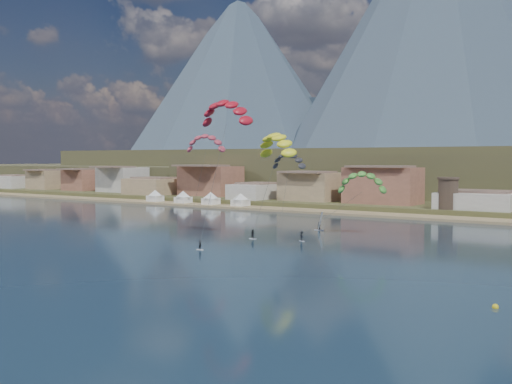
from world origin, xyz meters
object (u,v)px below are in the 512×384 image
at_px(kitesurfer_red, 226,109).
at_px(windsurfer, 320,224).
at_px(kitesurfer_green, 361,179).
at_px(watchtower, 448,193).
at_px(kitesurfer_yellow, 277,142).
at_px(buoy, 495,307).

bearing_deg(kitesurfer_red, windsurfer, 73.47).
height_order(kitesurfer_red, kitesurfer_green, kitesurfer_red).
distance_m(watchtower, windsurfer, 49.37).
bearing_deg(kitesurfer_yellow, kitesurfer_red, -97.29).
bearing_deg(kitesurfer_yellow, kitesurfer_green, 15.58).
xyz_separation_m(kitesurfer_red, kitesurfer_green, (18.86, 19.54, -13.53)).
xyz_separation_m(watchtower, buoy, (37.20, -99.05, -6.25)).
height_order(watchtower, windsurfer, watchtower).
bearing_deg(watchtower, kitesurfer_red, -105.28).
bearing_deg(kitesurfer_yellow, windsurfer, 60.04).
bearing_deg(windsurfer, watchtower, 75.34).
xyz_separation_m(kitesurfer_red, windsurfer, (7.05, 23.76, -23.58)).
xyz_separation_m(kitesurfer_yellow, buoy, (54.78, -42.60, -18.90)).
height_order(windsurfer, buoy, windsurfer).
height_order(kitesurfer_yellow, windsurfer, kitesurfer_yellow).
relative_size(kitesurfer_red, kitesurfer_yellow, 1.27).
height_order(kitesurfer_green, buoy, kitesurfer_green).
height_order(kitesurfer_red, windsurfer, kitesurfer_red).
bearing_deg(buoy, kitesurfer_yellow, 142.13).
relative_size(kitesurfer_yellow, windsurfer, 5.61).
distance_m(watchtower, buoy, 105.99).
distance_m(kitesurfer_red, windsurfer, 34.21).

